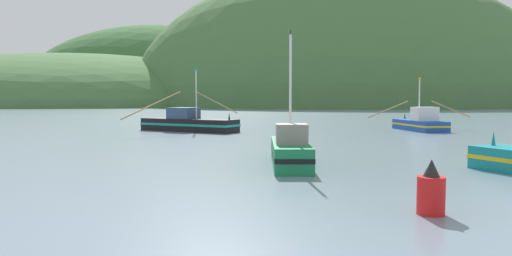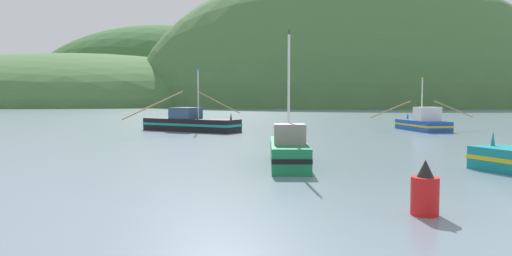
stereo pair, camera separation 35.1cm
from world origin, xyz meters
The scene contains 8 objects.
hill_mid_left centered at (-67.99, 258.67, 0.00)m, with size 155.07×124.06×87.34m, color #386633.
hill_far_center centered at (27.00, 193.75, 0.00)m, with size 170.34×136.27×109.53m, color #47703D.
hill_far_left centered at (-86.26, 249.41, 0.00)m, with size 161.14×128.91×44.58m, color #516B38.
hill_far_right centered at (-90.38, 203.70, 0.00)m, with size 192.74×154.19×45.22m, color #47703D.
fishing_boat_green centered at (8.39, 20.00, 0.72)m, with size 2.17×6.99×6.64m.
fishing_boat_black centered at (-1.78, 42.66, 0.81)m, with size 10.56×16.65×6.15m.
fishing_boat_blue centered at (21.52, 45.34, 0.76)m, with size 10.80×7.68×5.39m.
channel_buoy centered at (12.43, 10.58, 0.66)m, with size 0.79×0.79×1.59m.
Camera 1 is at (8.43, -2.92, 3.35)m, focal length 32.69 mm.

